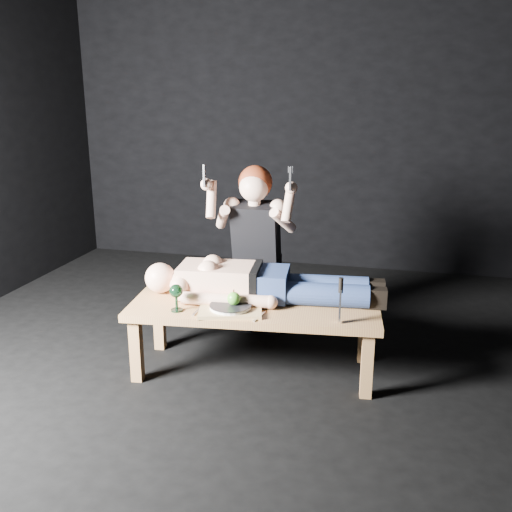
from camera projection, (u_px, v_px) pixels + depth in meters
name	position (u px, v px, depth m)	size (l,w,h in m)	color
ground	(255.00, 376.00, 3.56)	(5.00, 5.00, 0.00)	black
back_wall	(318.00, 115.00, 5.47)	(5.00, 5.00, 0.00)	black
table	(254.00, 338.00, 3.58)	(1.54, 0.58, 0.45)	olive
lying_man	(264.00, 279.00, 3.60)	(1.48, 0.45, 0.25)	tan
kneeling_woman	(259.00, 249.00, 4.03)	(0.68, 0.77, 1.29)	black
serving_tray	(230.00, 310.00, 3.40)	(0.37, 0.27, 0.02)	tan
plate	(230.00, 307.00, 3.40)	(0.25, 0.25, 0.02)	white
apple	(234.00, 298.00, 3.39)	(0.08, 0.08, 0.08)	green
goblet	(176.00, 298.00, 3.39)	(0.08, 0.08, 0.17)	black
fork_flat	(198.00, 311.00, 3.41)	(0.01, 0.16, 0.01)	#B2B2B7
knife_flat	(259.00, 317.00, 3.32)	(0.01, 0.16, 0.01)	#B2B2B7
spoon_flat	(252.00, 308.00, 3.45)	(0.01, 0.16, 0.01)	#B2B2B7
carving_knife	(340.00, 301.00, 3.20)	(0.03, 0.04, 0.27)	#B2B2B7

